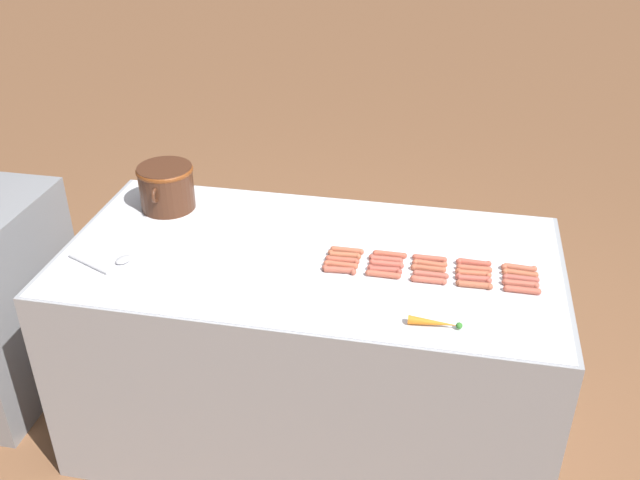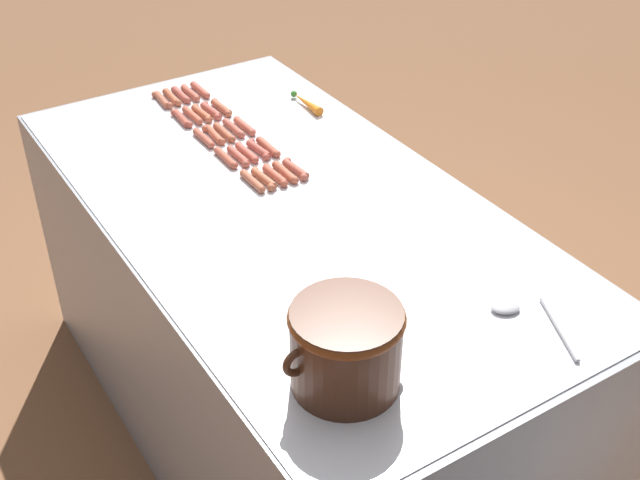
% 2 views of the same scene
% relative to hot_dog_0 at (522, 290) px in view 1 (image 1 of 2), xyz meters
% --- Properties ---
extents(ground_plane, '(20.00, 20.00, 0.00)m').
position_rel_hot_dog_0_xyz_m(ground_plane, '(0.11, 0.80, -0.92)').
color(ground_plane, brown).
extents(griddle_counter, '(0.99, 1.95, 0.91)m').
position_rel_hot_dog_0_xyz_m(griddle_counter, '(0.11, 0.80, -0.47)').
color(griddle_counter, '#9EA0A5').
rests_on(griddle_counter, ground_plane).
extents(hot_dog_0, '(0.02, 0.13, 0.02)m').
position_rel_hot_dog_0_xyz_m(hot_dog_0, '(0.00, 0.00, 0.00)').
color(hot_dog_0, '#BB5743').
rests_on(hot_dog_0, griddle_counter).
extents(hot_dog_1, '(0.03, 0.13, 0.02)m').
position_rel_hot_dog_0_xyz_m(hot_dog_1, '(0.00, 0.17, 0.00)').
color(hot_dog_1, '#B15A3E').
rests_on(hot_dog_1, griddle_counter).
extents(hot_dog_2, '(0.03, 0.13, 0.02)m').
position_rel_hot_dog_0_xyz_m(hot_dog_2, '(-0.00, 0.33, 0.00)').
color(hot_dog_2, '#BD5A46').
rests_on(hot_dog_2, griddle_counter).
extents(hot_dog_3, '(0.03, 0.13, 0.02)m').
position_rel_hot_dog_0_xyz_m(hot_dog_3, '(0.00, 0.50, 0.00)').
color(hot_dog_3, '#B75741').
rests_on(hot_dog_3, griddle_counter).
extents(hot_dog_4, '(0.03, 0.13, 0.02)m').
position_rel_hot_dog_0_xyz_m(hot_dog_4, '(0.00, 0.67, 0.00)').
color(hot_dog_4, '#B25643').
rests_on(hot_dog_4, griddle_counter).
extents(hot_dog_5, '(0.03, 0.13, 0.02)m').
position_rel_hot_dog_0_xyz_m(hot_dog_5, '(0.04, 0.00, 0.00)').
color(hot_dog_5, '#B45844').
rests_on(hot_dog_5, griddle_counter).
extents(hot_dog_6, '(0.03, 0.13, 0.02)m').
position_rel_hot_dog_0_xyz_m(hot_dog_6, '(0.04, 0.17, 0.00)').
color(hot_dog_6, '#B95446').
rests_on(hot_dog_6, griddle_counter).
extents(hot_dog_7, '(0.02, 0.13, 0.02)m').
position_rel_hot_dog_0_xyz_m(hot_dog_7, '(0.04, 0.33, 0.00)').
color(hot_dog_7, '#B35746').
rests_on(hot_dog_7, griddle_counter).
extents(hot_dog_8, '(0.03, 0.13, 0.02)m').
position_rel_hot_dog_0_xyz_m(hot_dog_8, '(0.04, 0.50, 0.00)').
color(hot_dog_8, '#B04F41').
rests_on(hot_dog_8, griddle_counter).
extents(hot_dog_9, '(0.03, 0.13, 0.02)m').
position_rel_hot_dog_0_xyz_m(hot_dog_9, '(0.04, 0.67, 0.00)').
color(hot_dog_9, '#B95B40').
rests_on(hot_dog_9, griddle_counter).
extents(hot_dog_10, '(0.03, 0.13, 0.02)m').
position_rel_hot_dog_0_xyz_m(hot_dog_10, '(0.08, 0.00, 0.00)').
color(hot_dog_10, '#B05346').
rests_on(hot_dog_10, griddle_counter).
extents(hot_dog_11, '(0.03, 0.13, 0.02)m').
position_rel_hot_dog_0_xyz_m(hot_dog_11, '(0.08, 0.17, 0.00)').
color(hot_dog_11, '#BB5D3F').
rests_on(hot_dog_11, griddle_counter).
extents(hot_dog_12, '(0.03, 0.13, 0.02)m').
position_rel_hot_dog_0_xyz_m(hot_dog_12, '(0.08, 0.34, 0.00)').
color(hot_dog_12, '#B0593E').
rests_on(hot_dog_12, griddle_counter).
extents(hot_dog_13, '(0.03, 0.13, 0.02)m').
position_rel_hot_dog_0_xyz_m(hot_dog_13, '(0.08, 0.50, 0.00)').
color(hot_dog_13, '#BF5645').
rests_on(hot_dog_13, griddle_counter).
extents(hot_dog_14, '(0.03, 0.13, 0.02)m').
position_rel_hot_dog_0_xyz_m(hot_dog_14, '(0.07, 0.67, 0.00)').
color(hot_dog_14, '#B8543F').
rests_on(hot_dog_14, griddle_counter).
extents(hot_dog_15, '(0.03, 0.13, 0.02)m').
position_rel_hot_dog_0_xyz_m(hot_dog_15, '(0.11, 0.00, 0.00)').
color(hot_dog_15, '#B65D3E').
rests_on(hot_dog_15, griddle_counter).
extents(hot_dog_16, '(0.03, 0.13, 0.02)m').
position_rel_hot_dog_0_xyz_m(hot_dog_16, '(0.11, 0.17, 0.00)').
color(hot_dog_16, '#B75940').
rests_on(hot_dog_16, griddle_counter).
extents(hot_dog_17, '(0.03, 0.13, 0.02)m').
position_rel_hot_dog_0_xyz_m(hot_dog_17, '(0.11, 0.34, 0.00)').
color(hot_dog_17, '#B85B3F').
rests_on(hot_dog_17, griddle_counter).
extents(hot_dog_18, '(0.02, 0.13, 0.02)m').
position_rel_hot_dog_0_xyz_m(hot_dog_18, '(0.11, 0.50, 0.00)').
color(hot_dog_18, '#B45545').
rests_on(hot_dog_18, griddle_counter).
extents(hot_dog_19, '(0.03, 0.13, 0.02)m').
position_rel_hot_dog_0_xyz_m(hot_dog_19, '(0.11, 0.67, 0.00)').
color(hot_dog_19, '#B25D3E').
rests_on(hot_dog_19, griddle_counter).
extents(hot_dog_20, '(0.03, 0.13, 0.02)m').
position_rel_hot_dog_0_xyz_m(hot_dog_20, '(0.15, 0.00, 0.00)').
color(hot_dog_20, '#B75D44').
rests_on(hot_dog_20, griddle_counter).
extents(hot_dog_21, '(0.03, 0.13, 0.02)m').
position_rel_hot_dog_0_xyz_m(hot_dog_21, '(0.15, 0.17, 0.00)').
color(hot_dog_21, '#B6503E').
rests_on(hot_dog_21, griddle_counter).
extents(hot_dog_22, '(0.02, 0.13, 0.02)m').
position_rel_hot_dog_0_xyz_m(hot_dog_22, '(0.15, 0.34, 0.00)').
color(hot_dog_22, '#B75440').
rests_on(hot_dog_22, griddle_counter).
extents(hot_dog_23, '(0.02, 0.13, 0.02)m').
position_rel_hot_dog_0_xyz_m(hot_dog_23, '(0.15, 0.49, 0.00)').
color(hot_dog_23, '#BA553F').
rests_on(hot_dog_23, griddle_counter).
extents(hot_dog_24, '(0.02, 0.13, 0.02)m').
position_rel_hot_dog_0_xyz_m(hot_dog_24, '(0.15, 0.66, 0.00)').
color(hot_dog_24, '#B35C40').
rests_on(hot_dog_24, griddle_counter).
extents(bean_pot, '(0.30, 0.24, 0.19)m').
position_rel_hot_dog_0_xyz_m(bean_pot, '(0.37, 1.49, 0.10)').
color(bean_pot, '#472616').
rests_on(bean_pot, griddle_counter).
extents(serving_spoon, '(0.15, 0.26, 0.02)m').
position_rel_hot_dog_0_xyz_m(serving_spoon, '(-0.10, 1.53, -0.00)').
color(serving_spoon, '#B7B7BC').
rests_on(serving_spoon, griddle_counter).
extents(carrot, '(0.03, 0.18, 0.03)m').
position_rel_hot_dog_0_xyz_m(carrot, '(-0.26, 0.30, 0.00)').
color(carrot, orange).
rests_on(carrot, griddle_counter).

